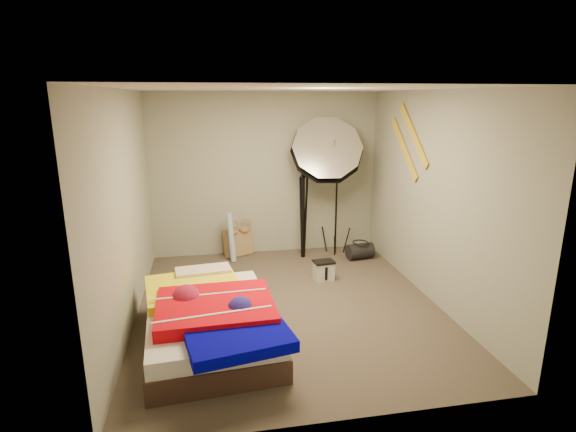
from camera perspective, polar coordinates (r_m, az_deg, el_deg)
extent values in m
plane|color=brown|center=(5.46, 0.10, -11.34)|extent=(4.00, 4.00, 0.00)
plane|color=silver|center=(4.90, 0.11, 15.88)|extent=(4.00, 4.00, 0.00)
plane|color=gray|center=(6.97, -2.89, 5.27)|extent=(3.50, 0.00, 3.50)
plane|color=gray|center=(3.18, 6.71, -6.77)|extent=(3.50, 0.00, 3.50)
plane|color=gray|center=(5.03, -19.89, 0.59)|extent=(0.00, 4.00, 4.00)
plane|color=gray|center=(5.62, 17.96, 2.18)|extent=(0.00, 4.00, 4.00)
cube|color=tan|center=(7.08, -6.40, -3.27)|extent=(0.47, 0.35, 0.45)
cylinder|color=#5789BB|center=(6.80, -7.22, -2.72)|extent=(0.15, 0.23, 0.74)
cube|color=beige|center=(6.15, 4.54, -7.01)|extent=(0.28, 0.21, 0.25)
cylinder|color=black|center=(7.00, 9.14, -4.43)|extent=(0.43, 0.30, 0.24)
cube|color=gold|center=(6.04, 15.65, 9.94)|extent=(0.02, 0.91, 0.78)
cube|color=gold|center=(6.28, 14.53, 8.35)|extent=(0.02, 0.91, 0.78)
cube|color=#402A21|center=(4.74, -9.74, -14.37)|extent=(1.37, 1.85, 0.23)
cube|color=silver|center=(4.65, -9.84, -12.29)|extent=(1.33, 1.81, 0.16)
cube|color=yellow|center=(4.95, -11.88, -9.18)|extent=(1.08, 0.98, 0.12)
cube|color=red|center=(4.48, -9.18, -11.50)|extent=(1.13, 0.96, 0.14)
cube|color=#0100AC|center=(4.04, -6.42, -14.93)|extent=(0.99, 0.85, 0.11)
cube|color=#EBA3AF|center=(5.27, -10.70, -7.20)|extent=(0.64, 0.35, 0.12)
cylinder|color=black|center=(7.02, 6.16, 2.07)|extent=(0.04, 0.04, 1.73)
cube|color=black|center=(6.88, 6.35, 8.68)|extent=(0.08, 0.08, 0.11)
cone|color=white|center=(6.73, 4.90, 8.11)|extent=(1.39, 1.08, 1.27)
cylinder|color=black|center=(6.84, 1.95, -0.25)|extent=(0.05, 0.05, 1.26)
cube|color=black|center=(6.69, 2.00, 5.50)|extent=(0.08, 0.08, 0.13)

